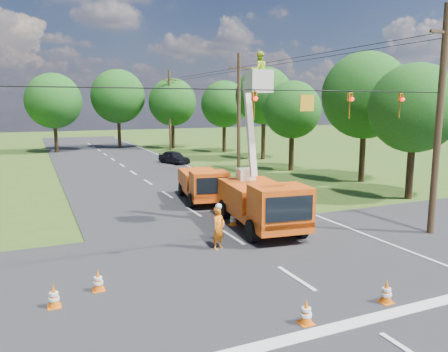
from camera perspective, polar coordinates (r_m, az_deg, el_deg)
name	(u,v)px	position (r m, az deg, el deg)	size (l,w,h in m)	color
ground	(148,183)	(33.15, -9.90, -0.87)	(140.00, 140.00, 0.00)	#335419
road_main	(148,183)	(33.15, -9.90, -0.87)	(12.00, 100.00, 0.06)	black
road_cross	(267,260)	(16.80, 5.59, -10.90)	(56.00, 10.00, 0.07)	black
stop_bar	(362,323)	(12.92, 17.58, -17.80)	(9.00, 0.45, 0.02)	silver
edge_line	(217,178)	(34.90, -0.95, -0.22)	(0.12, 90.00, 0.02)	silver
bucket_truck	(261,193)	(20.44, 4.91, -2.22)	(3.23, 6.71, 8.16)	#DD5E0F
second_truck	(203,184)	(26.23, -2.79, -1.02)	(2.92, 5.81, 2.08)	#DD5E0F
ground_worker	(219,228)	(17.63, -0.70, -6.85)	(0.64, 0.42, 1.76)	orange
distant_car	(174,157)	(43.31, -6.54, 2.45)	(1.51, 3.76, 1.28)	black
traffic_cone_0	(306,312)	(12.30, 10.67, -17.08)	(0.38, 0.38, 0.71)	#ED600C
traffic_cone_1	(386,292)	(14.08, 20.45, -14.01)	(0.38, 0.38, 0.71)	#ED600C
traffic_cone_2	(233,219)	(21.11, 1.19, -5.59)	(0.38, 0.38, 0.71)	#ED600C
traffic_cone_3	(233,196)	(26.32, 1.13, -2.58)	(0.38, 0.38, 0.71)	#ED600C
traffic_cone_4	(98,281)	(14.55, -16.12, -13.00)	(0.38, 0.38, 0.71)	#ED600C
traffic_cone_5	(54,296)	(13.87, -21.34, -14.44)	(0.38, 0.38, 0.71)	#ED600C
traffic_cone_7	(217,183)	(30.62, -0.89, -0.88)	(0.38, 0.38, 0.71)	#ED600C
pole_right_near	(439,120)	(21.32, 26.27, 6.53)	(1.80, 0.30, 10.00)	#4C3823
pole_right_mid	(239,113)	(37.44, 1.95, 8.29)	(1.80, 0.30, 10.00)	#4C3823
pole_right_far	(170,110)	(56.12, -7.10, 8.58)	(1.80, 0.30, 10.00)	#4C3823
signal_span	(321,102)	(16.97, 12.56, 9.39)	(18.00, 0.29, 1.07)	black
tree_right_a	(414,108)	(29.02, 23.61, 8.11)	(5.40, 5.40, 8.28)	#382616
tree_right_b	(365,96)	(34.37, 17.97, 9.96)	(6.40, 6.40, 9.65)	#382616
tree_right_c	(292,110)	(38.87, 8.92, 8.52)	(5.00, 5.00, 7.83)	#382616
tree_right_d	(264,96)	(46.56, 5.23, 10.40)	(6.00, 6.00, 9.70)	#382616
tree_right_e	(224,104)	(53.27, 0.02, 9.37)	(5.60, 5.60, 8.63)	#382616
tree_far_a	(54,101)	(56.75, -21.36, 9.11)	(6.60, 6.60, 9.50)	#382616
tree_far_b	(118,96)	(59.68, -13.70, 10.06)	(7.00, 7.00, 10.32)	#382616
tree_far_c	(172,102)	(58.32, -6.75, 9.55)	(6.20, 6.20, 9.18)	#382616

